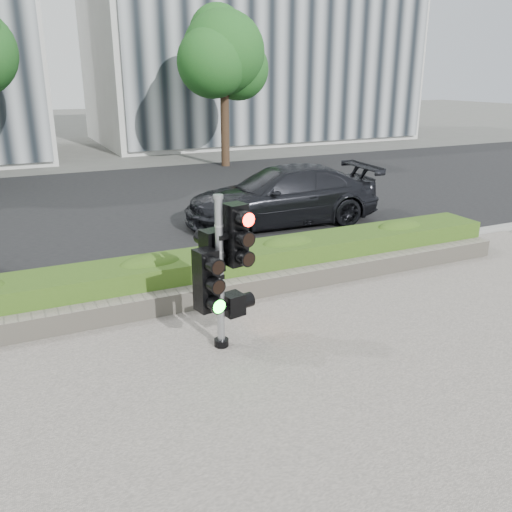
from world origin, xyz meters
TOP-DOWN VIEW (x-y plane):
  - ground at (0.00, 0.00)m, footprint 120.00×120.00m
  - sidewalk at (0.00, -2.50)m, footprint 16.00×11.00m
  - road at (0.00, 10.00)m, footprint 60.00×13.00m
  - curb at (0.00, 3.15)m, footprint 60.00×0.25m
  - stone_wall at (0.00, 1.90)m, footprint 12.00×0.32m
  - hedge at (0.00, 2.55)m, footprint 12.00×1.00m
  - building_right at (11.00, 25.00)m, footprint 18.00×10.00m
  - tree_right at (5.48, 15.55)m, footprint 4.10×3.58m
  - traffic_signal at (-0.73, 0.45)m, footprint 0.80×0.65m
  - car_dark at (3.25, 6.11)m, footprint 5.27×2.50m

SIDE VIEW (x-z plane):
  - ground at x=0.00m, z-range 0.00..0.00m
  - road at x=0.00m, z-range 0.00..0.02m
  - sidewalk at x=0.00m, z-range 0.00..0.03m
  - curb at x=0.00m, z-range 0.00..0.12m
  - stone_wall at x=0.00m, z-range 0.03..0.37m
  - hedge at x=0.00m, z-range 0.03..0.71m
  - car_dark at x=3.25m, z-range 0.02..1.51m
  - traffic_signal at x=-0.73m, z-range 0.15..2.38m
  - tree_right at x=5.48m, z-range 1.22..7.75m
  - building_right at x=11.00m, z-range 0.00..12.00m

